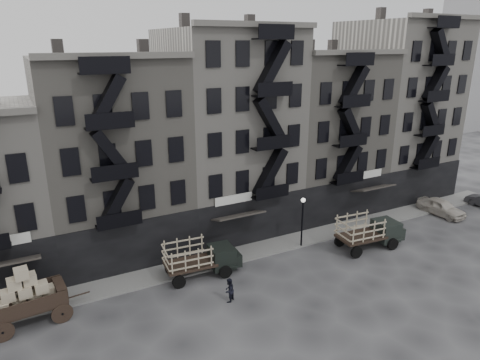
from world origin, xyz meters
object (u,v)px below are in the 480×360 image
wagon (24,291)px  stake_truck_west (200,256)px  pedestrian_mid (229,290)px  stake_truck_east (369,229)px  car_east (441,207)px

wagon → stake_truck_west: size_ratio=0.83×
wagon → pedestrian_mid: (11.56, -3.65, -1.31)m
wagon → stake_truck_west: bearing=-4.2°
stake_truck_east → car_east: bearing=14.7°
car_east → pedestrian_mid: size_ratio=2.84×
wagon → stake_truck_east: (24.96, -2.14, -0.49)m
wagon → stake_truck_east: wagon is taller
car_east → wagon: bearing=176.3°
wagon → stake_truck_east: 25.06m
car_east → pedestrian_mid: bearing=-175.4°
stake_truck_west → stake_truck_east: 13.95m
wagon → stake_truck_west: 11.22m
stake_truck_west → car_east: stake_truck_west is taller
stake_truck_west → stake_truck_east: size_ratio=0.95×
wagon → car_east: bearing=-5.5°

